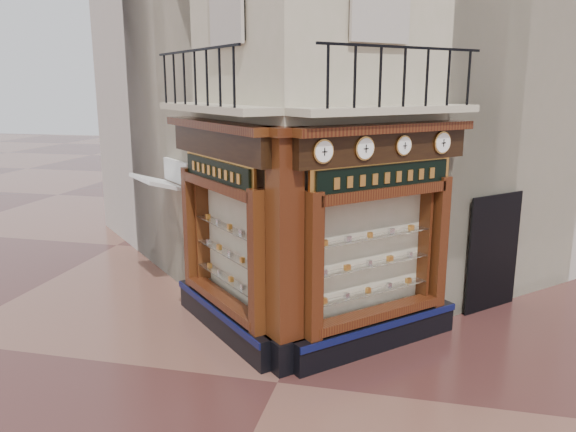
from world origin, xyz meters
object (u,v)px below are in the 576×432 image
(corner_pilaster, at_px, (285,256))
(awning, at_px, (163,291))
(signboard_right, at_px, (384,177))
(clock_a, at_px, (323,151))
(signboard_left, at_px, (218,171))
(clock_c, at_px, (404,146))
(clock_d, at_px, (442,143))
(clock_b, at_px, (365,148))

(corner_pilaster, relative_size, awning, 2.82)
(corner_pilaster, bearing_deg, signboard_right, -10.25)
(clock_a, distance_m, signboard_right, 1.43)
(clock_a, relative_size, signboard_left, 0.19)
(clock_c, xyz_separation_m, clock_d, (0.64, 0.64, 0.00))
(clock_d, bearing_deg, corner_pilaster, 171.73)
(clock_d, distance_m, signboard_right, 1.30)
(clock_b, distance_m, clock_c, 0.82)
(signboard_left, xyz_separation_m, signboard_right, (2.92, -0.00, 0.00))
(corner_pilaster, relative_size, clock_d, 10.23)
(clock_a, xyz_separation_m, clock_d, (1.78, 1.78, 0.00))
(signboard_right, bearing_deg, clock_a, -175.25)
(corner_pilaster, height_order, clock_d, corner_pilaster)
(clock_a, distance_m, clock_b, 0.80)
(clock_d, xyz_separation_m, signboard_right, (-0.92, -0.76, -0.52))
(clock_a, height_order, clock_d, clock_d)
(corner_pilaster, distance_m, clock_c, 2.67)
(signboard_right, bearing_deg, clock_c, -20.92)
(clock_d, relative_size, signboard_left, 0.20)
(awning, bearing_deg, clock_c, -152.67)
(clock_d, bearing_deg, clock_c, 180.00)
(clock_d, distance_m, awning, 7.00)
(awning, bearing_deg, clock_a, -169.40)
(clock_d, bearing_deg, signboard_left, 146.22)
(clock_a, height_order, clock_b, clock_b)
(clock_a, xyz_separation_m, awning, (-4.12, 2.82, -3.62))
(clock_a, xyz_separation_m, clock_b, (0.56, 0.56, -0.00))
(clock_a, bearing_deg, awning, 100.60)
(corner_pilaster, relative_size, signboard_left, 2.02)
(clock_b, bearing_deg, awning, 109.25)
(clock_c, xyz_separation_m, signboard_left, (-3.21, -0.13, -0.52))
(clock_a, xyz_separation_m, signboard_right, (0.86, 1.02, -0.52))
(signboard_left, height_order, signboard_right, signboard_right)
(signboard_right, bearing_deg, awning, 115.11)
(signboard_left, bearing_deg, signboard_right, -135.00)
(clock_a, height_order, clock_c, clock_a)
(corner_pilaster, relative_size, clock_b, 10.56)
(signboard_left, distance_m, signboard_right, 2.92)
(clock_c, relative_size, signboard_right, 0.15)
(awning, height_order, signboard_right, signboard_right)
(awning, relative_size, signboard_right, 0.65)
(corner_pilaster, xyz_separation_m, clock_b, (1.16, 0.56, 1.67))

